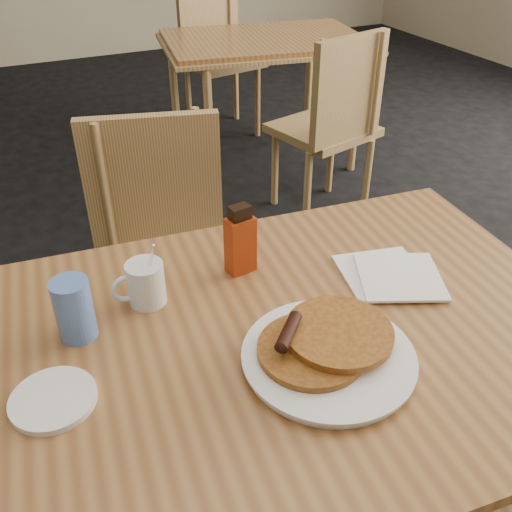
{
  "coord_description": "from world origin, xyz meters",
  "views": [
    {
      "loc": [
        -0.38,
        -0.79,
        1.48
      ],
      "look_at": [
        0.01,
        0.03,
        0.87
      ],
      "focal_mm": 40.0,
      "sensor_mm": 36.0,
      "label": 1
    }
  ],
  "objects": [
    {
      "name": "coffee_mug",
      "position": [
        -0.19,
        0.13,
        0.8
      ],
      "size": [
        0.11,
        0.08,
        0.14
      ],
      "rotation": [
        0.0,
        0.0,
        -0.08
      ],
      "color": "white",
      "rests_on": "main_table"
    },
    {
      "name": "chair_neighbor_far",
      "position": [
        1.02,
        2.79,
        0.58
      ],
      "size": [
        0.51,
        0.51,
        0.97
      ],
      "rotation": [
        0.0,
        0.0,
        0.18
      ],
      "color": "tan",
      "rests_on": "floor"
    },
    {
      "name": "chair_main_far",
      "position": [
        0.01,
        0.65,
        0.54
      ],
      "size": [
        0.51,
        0.51,
        0.91
      ],
      "rotation": [
        0.0,
        0.0,
        -0.27
      ],
      "color": "tan",
      "rests_on": "floor"
    },
    {
      "name": "chair_neighbor_near",
      "position": [
        1.04,
        1.35,
        0.55
      ],
      "size": [
        0.51,
        0.51,
        0.92
      ],
      "rotation": [
        0.0,
        0.0,
        0.25
      ],
      "color": "tan",
      "rests_on": "floor"
    },
    {
      "name": "blue_tumbler",
      "position": [
        -0.33,
        0.09,
        0.81
      ],
      "size": [
        0.07,
        0.07,
        0.12
      ],
      "primitive_type": "cylinder",
      "rotation": [
        0.0,
        0.0,
        -0.02
      ],
      "color": "#5378C4",
      "rests_on": "main_table"
    },
    {
      "name": "napkin_stack",
      "position": [
        0.32,
        -0.01,
        0.76
      ],
      "size": [
        0.24,
        0.25,
        0.01
      ],
      "rotation": [
        0.0,
        0.0,
        -0.22
      ],
      "color": "white",
      "rests_on": "main_table"
    },
    {
      "name": "side_saucer",
      "position": [
        -0.4,
        -0.06,
        0.76
      ],
      "size": [
        0.15,
        0.15,
        0.01
      ],
      "primitive_type": "cylinder",
      "rotation": [
        0.0,
        0.0,
        0.07
      ],
      "color": "white",
      "rests_on": "main_table"
    },
    {
      "name": "main_table",
      "position": [
        -0.0,
        -0.07,
        0.71
      ],
      "size": [
        1.4,
        1.02,
        0.75
      ],
      "rotation": [
        0.0,
        0.0,
        -0.1
      ],
      "color": "#976535",
      "rests_on": "floor"
    },
    {
      "name": "pancake_plate",
      "position": [
        0.06,
        -0.17,
        0.77
      ],
      "size": [
        0.31,
        0.31,
        0.07
      ],
      "rotation": [
        0.0,
        0.0,
        0.35
      ],
      "color": "white",
      "rests_on": "main_table"
    },
    {
      "name": "syrup_bottle",
      "position": [
        0.03,
        0.15,
        0.82
      ],
      "size": [
        0.07,
        0.05,
        0.16
      ],
      "rotation": [
        0.0,
        0.0,
        0.15
      ],
      "color": "maroon",
      "rests_on": "main_table"
    },
    {
      "name": "neighbor_table",
      "position": [
        1.03,
        2.07,
        0.7
      ],
      "size": [
        1.2,
        0.92,
        0.75
      ],
      "rotation": [
        0.0,
        0.0,
        -0.17
      ],
      "color": "#976535",
      "rests_on": "floor"
    }
  ]
}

